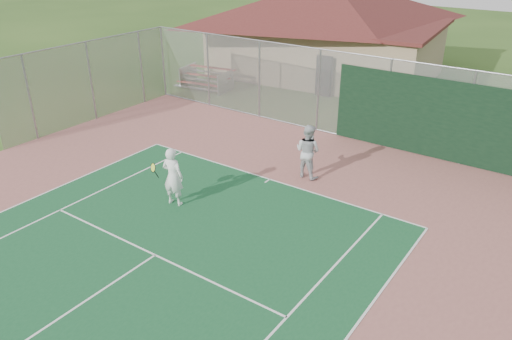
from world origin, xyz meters
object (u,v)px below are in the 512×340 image
Objects in this scene: clubhouse at (328,25)px; bleachers at (206,78)px; player_grey_back at (308,152)px; player_white_front at (173,177)px.

bleachers is at bearing -127.46° from clubhouse.
bleachers is at bearing -28.62° from player_grey_back.
bleachers is (-3.93, -6.42, -2.35)m from clubhouse.
clubhouse is 7.88m from bleachers.
clubhouse is at bearing -60.66° from player_grey_back.
player_white_front reaches higher than bleachers.
player_white_front is 1.00× the size of player_grey_back.
bleachers is 11.89m from player_grey_back.
player_white_front is at bearing -63.65° from bleachers.
player_grey_back is at bearing -42.09° from bleachers.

